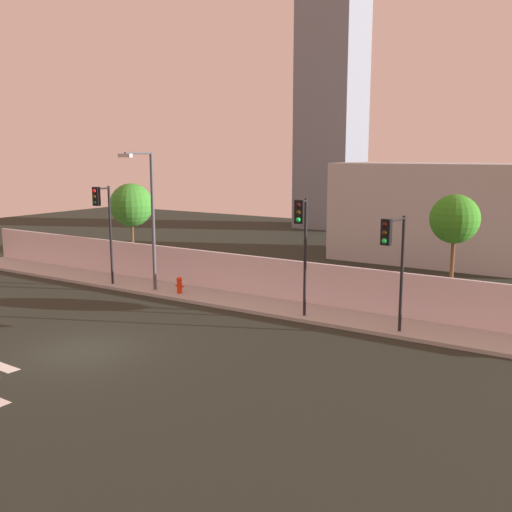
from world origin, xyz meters
The scene contains 12 objects.
ground_plane centered at (0.00, 0.00, 0.00)m, with size 80.00×80.00×0.00m, color black.
sidewalk centered at (0.00, 8.20, 0.07)m, with size 36.00×2.40×0.15m, color #A9A9A9.
perimeter_wall centered at (0.00, 9.49, 1.05)m, with size 36.00×0.18×1.80m, color silver.
traffic_light_left centered at (-6.32, 7.07, 3.70)m, with size 0.36×1.16×4.90m.
traffic_light_center centered at (8.42, 6.75, 3.31)m, with size 0.38×1.67×4.29m.
traffic_light_right centered at (4.63, 7.08, 3.59)m, with size 0.42×1.13×4.74m.
street_lamp_curbside centered at (-3.65, 7.43, 4.07)m, with size 0.76×2.28×6.53m.
fire_hydrant centered at (-2.21, 7.78, 0.58)m, with size 0.44×0.26×0.79m.
roadside_tree_leftmost centered at (-7.78, 10.50, 3.83)m, with size 2.37×2.37×5.02m.
roadside_tree_midleft centered at (9.54, 10.50, 4.07)m, with size 1.94×1.94×5.07m.
low_building_distant centered at (5.10, 23.49, 3.02)m, with size 11.74×6.00×6.04m, color #AEAEAE.
tower_on_skyline centered at (-7.70, 35.49, 12.40)m, with size 5.06×5.00×24.80m, color slate.
Camera 1 is at (15.29, -12.96, 6.63)m, focal length 41.28 mm.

